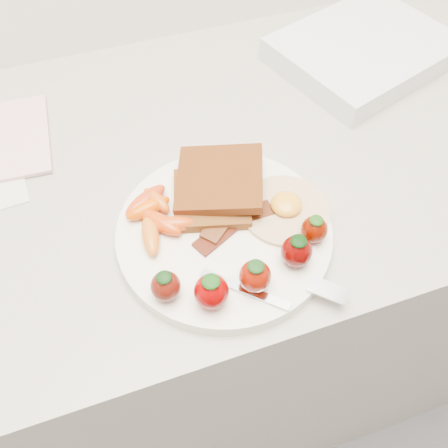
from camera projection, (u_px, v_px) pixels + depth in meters
name	position (u px, v px, depth m)	size (l,w,h in m)	color
counter	(198.00, 304.00, 1.08)	(2.00, 0.60, 0.90)	gray
plate	(224.00, 233.00, 0.63)	(0.27, 0.27, 0.02)	white
toast_lower	(211.00, 199.00, 0.64)	(0.10, 0.10, 0.01)	#4D2710
toast_upper	(220.00, 179.00, 0.64)	(0.11, 0.11, 0.01)	#452510
fried_egg	(286.00, 208.00, 0.63)	(0.12, 0.12, 0.02)	beige
bacon_strips	(230.00, 220.00, 0.62)	(0.11, 0.09, 0.01)	black
baby_carrots	(155.00, 215.00, 0.62)	(0.09, 0.11, 0.02)	#D54F00
strawberries	(248.00, 269.00, 0.56)	(0.22, 0.08, 0.05)	#4E0F07
fork	(283.00, 290.00, 0.57)	(0.16, 0.10, 0.00)	silver
notepad	(9.00, 139.00, 0.73)	(0.11, 0.17, 0.01)	#D9A4A9
appliance	(364.00, 50.00, 0.83)	(0.27, 0.22, 0.04)	silver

